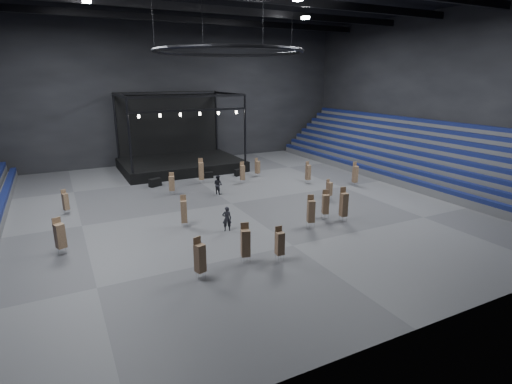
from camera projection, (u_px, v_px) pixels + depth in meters
name	position (u px, v px, depth m)	size (l,w,h in m)	color
floor	(231.00, 203.00, 36.05)	(50.00, 50.00, 0.00)	#4B4B4E
wall_back	(165.00, 93.00, 51.54)	(50.00, 0.20, 18.00)	black
wall_front	(442.00, 131.00, 15.55)	(50.00, 0.20, 18.00)	black
wall_right	(436.00, 96.00, 44.41)	(0.20, 42.00, 18.00)	black
bleachers_right	(415.00, 161.00, 45.53)	(7.20, 40.00, 6.40)	#4B4B4D
stage	(179.00, 157.00, 49.55)	(14.00, 10.00, 9.20)	black
truss_ring	(228.00, 51.00, 32.43)	(12.30, 12.30, 5.15)	black
flight_case_left	(155.00, 182.00, 41.59)	(1.25, 0.63, 0.83)	black
flight_case_mid	(209.00, 175.00, 45.02)	(1.02, 0.51, 0.68)	black
flight_case_right	(240.00, 172.00, 46.07)	(1.14, 0.57, 0.76)	black
chair_stack_0	(308.00, 172.00, 42.67)	(0.50, 0.50, 2.36)	silver
chair_stack_1	(344.00, 204.00, 31.30)	(0.55, 0.55, 2.76)	silver
chair_stack_2	(201.00, 171.00, 42.53)	(0.58, 0.58, 2.71)	silver
chair_stack_3	(311.00, 211.00, 30.01)	(0.66, 0.66, 2.53)	silver
chair_stack_4	(242.00, 172.00, 42.62)	(0.51, 0.51, 2.33)	silver
chair_stack_5	(245.00, 242.00, 24.28)	(0.64, 0.64, 2.54)	silver
chair_stack_6	(65.00, 201.00, 33.13)	(0.54, 0.54, 2.07)	silver
chair_stack_7	(200.00, 257.00, 22.33)	(0.64, 0.64, 2.47)	silver
chair_stack_8	(172.00, 183.00, 38.49)	(0.64, 0.64, 2.17)	silver
chair_stack_9	(184.00, 211.00, 30.07)	(0.56, 0.56, 2.50)	silver
chair_stack_10	(257.00, 167.00, 45.54)	(0.57, 0.57, 2.13)	silver
chair_stack_11	(355.00, 174.00, 41.57)	(0.48, 0.48, 2.55)	silver
chair_stack_12	(60.00, 235.00, 25.43)	(0.71, 0.71, 2.45)	silver
chair_stack_13	(329.00, 189.00, 37.03)	(0.56, 0.56, 1.91)	silver
chair_stack_14	(280.00, 243.00, 24.62)	(0.51, 0.51, 2.21)	silver
chair_stack_15	(325.00, 204.00, 31.96)	(0.64, 0.64, 2.36)	silver
man_center	(227.00, 219.00, 29.45)	(0.68, 0.45, 1.87)	black
crew_member	(218.00, 185.00, 38.74)	(0.92, 0.72, 1.89)	black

